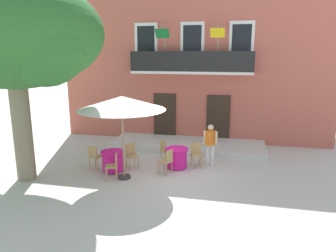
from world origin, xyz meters
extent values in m
plane|color=beige|center=(0.00, 0.00, 0.00)|extent=(120.00, 120.00, 0.00)
cube|color=#BC5B4C|center=(0.62, 7.00, 3.75)|extent=(13.00, 4.00, 7.50)
cube|color=#332319|center=(-0.68, 4.97, 1.15)|extent=(1.10, 0.08, 2.30)
cube|color=#332319|center=(1.92, 4.97, 1.15)|extent=(1.10, 0.08, 2.30)
cube|color=silver|center=(-1.58, 4.96, 4.65)|extent=(1.10, 0.08, 1.90)
cube|color=black|center=(-1.58, 4.93, 4.65)|extent=(0.84, 0.04, 1.60)
cube|color=silver|center=(0.62, 4.96, 4.65)|extent=(1.10, 0.08, 1.90)
cube|color=black|center=(0.62, 4.93, 4.65)|extent=(0.84, 0.04, 1.60)
cube|color=silver|center=(2.82, 4.96, 4.65)|extent=(1.10, 0.08, 1.90)
cube|color=black|center=(2.82, 4.93, 4.65)|extent=(0.84, 0.04, 1.60)
cube|color=silver|center=(0.62, 4.67, 3.34)|extent=(5.60, 0.65, 0.12)
cube|color=black|center=(0.62, 4.38, 3.85)|extent=(5.60, 0.06, 0.90)
cylinder|color=#B2B2B7|center=(-0.58, 4.50, 4.75)|extent=(0.04, 0.95, 1.33)
cube|color=#146B2D|center=(-0.58, 4.05, 5.05)|extent=(0.60, 0.29, 0.38)
cylinder|color=#B2B2B7|center=(1.82, 4.50, 4.75)|extent=(0.04, 0.95, 1.33)
cube|color=yellow|center=(1.82, 4.05, 5.05)|extent=(0.60, 0.29, 0.38)
cylinder|color=#47423D|center=(-1.68, 4.70, 3.51)|extent=(0.36, 0.36, 0.22)
ellipsoid|color=#4C8E38|center=(-1.68, 4.70, 3.76)|extent=(0.46, 0.46, 0.28)
cylinder|color=slate|center=(-0.53, 4.70, 3.53)|extent=(0.28, 0.28, 0.25)
ellipsoid|color=#38843D|center=(-0.53, 4.70, 3.80)|extent=(0.36, 0.36, 0.30)
cylinder|color=#995638|center=(0.62, 4.70, 3.51)|extent=(0.30, 0.30, 0.22)
ellipsoid|color=#4C8E38|center=(0.62, 4.70, 3.78)|extent=(0.39, 0.39, 0.33)
cylinder|color=#47423D|center=(1.77, 4.70, 3.56)|extent=(0.36, 0.36, 0.33)
ellipsoid|color=#2D7533|center=(1.77, 4.70, 3.97)|extent=(0.46, 0.46, 0.47)
cylinder|color=#47423D|center=(2.92, 4.70, 3.55)|extent=(0.28, 0.28, 0.31)
ellipsoid|color=#4C8E38|center=(2.92, 4.70, 3.87)|extent=(0.37, 0.37, 0.32)
cube|color=silver|center=(0.62, 3.83, 0.12)|extent=(6.95, 2.34, 0.25)
cylinder|color=#7F755B|center=(-4.16, -1.00, 1.62)|extent=(0.61, 0.61, 3.23)
ellipsoid|color=#286028|center=(-4.16, -1.00, 4.81)|extent=(5.75, 5.17, 3.45)
sphere|color=#286028|center=(-2.72, -1.57, 4.53)|extent=(2.59, 2.59, 2.59)
cylinder|color=#DB1984|center=(-1.53, 0.29, 0.37)|extent=(0.74, 0.74, 0.68)
cylinder|color=#DB1984|center=(-1.53, 0.29, 0.74)|extent=(0.86, 0.86, 0.04)
cylinder|color=#2D2823|center=(-1.53, 0.29, 0.01)|extent=(0.44, 0.44, 0.03)
cylinder|color=tan|center=(-0.72, 0.75, 0.23)|extent=(0.04, 0.04, 0.45)
cylinder|color=tan|center=(-0.98, 0.53, 0.23)|extent=(0.04, 0.04, 0.45)
cylinder|color=tan|center=(-0.93, 1.01, 0.23)|extent=(0.04, 0.04, 0.45)
cylinder|color=tan|center=(-1.19, 0.79, 0.23)|extent=(0.04, 0.04, 0.45)
cube|color=tan|center=(-0.96, 0.77, 0.47)|extent=(0.56, 0.56, 0.04)
cube|color=tan|center=(-1.07, 0.91, 0.70)|extent=(0.32, 0.27, 0.42)
cylinder|color=tan|center=(-2.40, 0.64, 0.23)|extent=(0.04, 0.04, 0.45)
cylinder|color=tan|center=(-2.06, 0.57, 0.23)|extent=(0.04, 0.04, 0.45)
cylinder|color=tan|center=(-2.47, 0.31, 0.23)|extent=(0.04, 0.04, 0.45)
cylinder|color=tan|center=(-2.13, 0.24, 0.23)|extent=(0.04, 0.04, 0.45)
cube|color=tan|center=(-2.26, 0.44, 0.47)|extent=(0.47, 0.47, 0.04)
cube|color=tan|center=(-2.30, 0.27, 0.70)|extent=(0.38, 0.12, 0.42)
cylinder|color=tan|center=(-1.40, -0.64, 0.23)|extent=(0.04, 0.04, 0.45)
cylinder|color=tan|center=(-1.51, -0.31, 0.23)|extent=(0.04, 0.04, 0.45)
cylinder|color=tan|center=(-1.08, -0.53, 0.23)|extent=(0.04, 0.04, 0.45)
cylinder|color=tan|center=(-1.19, -0.21, 0.23)|extent=(0.04, 0.04, 0.45)
cube|color=tan|center=(-1.29, -0.42, 0.47)|extent=(0.51, 0.51, 0.04)
cube|color=tan|center=(-1.12, -0.36, 0.70)|extent=(0.16, 0.37, 0.42)
cylinder|color=#DB1984|center=(0.67, 1.15, 0.37)|extent=(0.74, 0.74, 0.68)
cylinder|color=#DB1984|center=(0.67, 1.15, 0.74)|extent=(0.86, 0.86, 0.04)
cylinder|color=#2D2823|center=(0.67, 1.15, 0.01)|extent=(0.44, 0.44, 0.03)
cylinder|color=tan|center=(1.60, 1.30, 0.23)|extent=(0.04, 0.04, 0.45)
cylinder|color=tan|center=(1.28, 1.18, 0.23)|extent=(0.04, 0.04, 0.45)
cylinder|color=tan|center=(1.48, 1.62, 0.23)|extent=(0.04, 0.04, 0.45)
cylinder|color=tan|center=(1.16, 1.50, 0.23)|extent=(0.04, 0.04, 0.45)
cube|color=tan|center=(1.38, 1.40, 0.47)|extent=(0.51, 0.51, 0.04)
cube|color=tan|center=(1.32, 1.57, 0.70)|extent=(0.37, 0.17, 0.42)
cylinder|color=tan|center=(0.18, 1.94, 0.23)|extent=(0.04, 0.04, 0.45)
cylinder|color=tan|center=(0.41, 1.69, 0.23)|extent=(0.04, 0.04, 0.45)
cylinder|color=tan|center=(-0.07, 1.71, 0.23)|extent=(0.04, 0.04, 0.45)
cylinder|color=tan|center=(0.16, 1.46, 0.23)|extent=(0.04, 0.04, 0.45)
cube|color=tan|center=(0.17, 1.70, 0.47)|extent=(0.57, 0.57, 0.04)
cube|color=tan|center=(0.03, 1.58, 0.70)|extent=(0.29, 0.31, 0.42)
cylinder|color=tan|center=(0.16, 0.37, 0.23)|extent=(0.04, 0.04, 0.45)
cylinder|color=tan|center=(0.29, 0.68, 0.23)|extent=(0.04, 0.04, 0.45)
cylinder|color=tan|center=(0.47, 0.23, 0.23)|extent=(0.04, 0.04, 0.45)
cylinder|color=tan|center=(0.60, 0.55, 0.23)|extent=(0.04, 0.04, 0.45)
cube|color=tan|center=(0.38, 0.46, 0.47)|extent=(0.52, 0.52, 0.04)
cube|color=tan|center=(0.54, 0.39, 0.70)|extent=(0.19, 0.37, 0.42)
cylinder|color=#997A56|center=(-0.91, -0.23, 1.27)|extent=(0.06, 0.06, 2.55)
cylinder|color=#333333|center=(-0.91, -0.23, 0.04)|extent=(0.44, 0.44, 0.08)
cone|color=white|center=(-0.91, -0.23, 2.62)|extent=(2.90, 2.90, 0.45)
cylinder|color=silver|center=(1.76, 1.75, 0.40)|extent=(0.14, 0.14, 0.80)
cylinder|color=silver|center=(1.94, 1.75, 0.40)|extent=(0.14, 0.14, 0.80)
cube|color=orange|center=(1.85, 1.75, 1.08)|extent=(0.37, 0.40, 0.56)
sphere|color=beige|center=(1.85, 1.75, 1.48)|extent=(0.22, 0.22, 0.22)
cylinder|color=beige|center=(1.63, 1.75, 1.08)|extent=(0.09, 0.09, 0.52)
cylinder|color=beige|center=(2.07, 1.75, 1.08)|extent=(0.09, 0.09, 0.52)
camera|label=1|loc=(2.79, -9.90, 4.21)|focal=33.83mm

